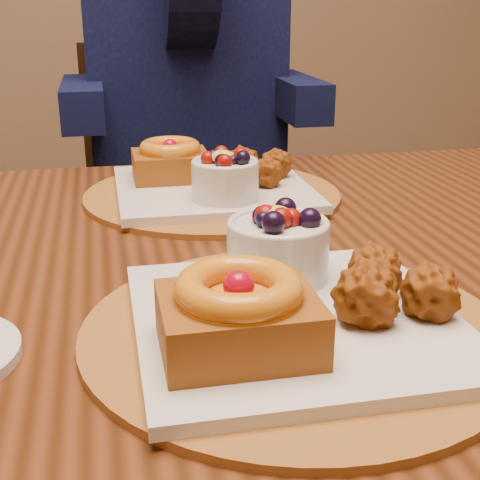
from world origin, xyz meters
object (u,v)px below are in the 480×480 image
object	(u,v)px
dining_table	(243,307)
place_setting_near	(290,301)
chair_far	(171,208)
diner	(183,32)
place_setting_far	(211,181)

from	to	relation	value
dining_table	place_setting_near	size ratio (longest dim) A/B	4.21
chair_far	dining_table	bearing A→B (deg)	-85.17
diner	place_setting_far	bearing A→B (deg)	-109.88
chair_far	diner	distance (m)	0.46
place_setting_far	diner	xyz separation A→B (m)	(0.05, 0.64, 0.18)
place_setting_far	chair_far	distance (m)	0.79
place_setting_far	chair_far	xyz separation A→B (m)	(0.01, 0.74, -0.27)
diner	place_setting_near	bearing A→B (deg)	-108.28
dining_table	chair_far	size ratio (longest dim) A/B	1.73
place_setting_near	diner	world-z (taller)	diner
place_setting_near	chair_far	bearing A→B (deg)	89.37
place_setting_near	diner	xyz separation A→B (m)	(0.05, 1.07, 0.18)
place_setting_far	diner	distance (m)	0.67
place_setting_far	chair_far	world-z (taller)	chair_far
place_setting_near	chair_far	size ratio (longest dim) A/B	0.41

